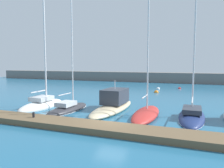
% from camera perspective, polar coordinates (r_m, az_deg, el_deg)
% --- Properties ---
extents(ground_plane, '(120.00, 120.00, 0.00)m').
position_cam_1_polar(ground_plane, '(17.79, -0.26, -10.92)').
color(ground_plane, '#236084').
extents(dock_pier, '(24.65, 2.34, 0.48)m').
position_cam_1_polar(dock_pier, '(16.27, -2.36, -11.62)').
color(dock_pier, brown).
rests_on(dock_pier, ground_plane).
extents(breakwater_seawall, '(108.00, 3.80, 2.62)m').
position_cam_1_polar(breakwater_seawall, '(58.46, 14.65, 1.68)').
color(breakwater_seawall, slate).
rests_on(breakwater_seawall, ground_plane).
extents(sailboat_white_nearest, '(2.44, 6.97, 15.42)m').
position_cam_1_polar(sailboat_white_nearest, '(25.67, -18.04, -5.11)').
color(sailboat_white_nearest, white).
rests_on(sailboat_white_nearest, ground_plane).
extents(sailboat_charcoal_second, '(2.40, 6.80, 14.56)m').
position_cam_1_polar(sailboat_charcoal_second, '(23.53, -11.58, -6.21)').
color(sailboat_charcoal_second, '#2D2D33').
rests_on(sailboat_charcoal_second, ground_plane).
extents(motorboat_sand_third, '(2.87, 10.02, 3.41)m').
position_cam_1_polar(motorboat_sand_third, '(23.46, 0.44, -5.21)').
color(motorboat_sand_third, beige).
rests_on(motorboat_sand_third, ground_plane).
extents(sailboat_red_fourth, '(2.30, 7.60, 13.51)m').
position_cam_1_polar(sailboat_red_fourth, '(20.82, 9.02, -7.64)').
color(sailboat_red_fourth, '#B72D28').
rests_on(sailboat_red_fourth, ground_plane).
extents(sailboat_navy_fifth, '(2.39, 8.16, 15.29)m').
position_cam_1_polar(sailboat_navy_fifth, '(21.38, 20.41, -7.84)').
color(sailboat_navy_fifth, navy).
rests_on(sailboat_navy_fifth, ground_plane).
extents(mooring_buoy_red, '(0.58, 0.58, 0.58)m').
position_cam_1_polar(mooring_buoy_red, '(44.80, 17.49, -1.19)').
color(mooring_buoy_red, red).
rests_on(mooring_buoy_red, ground_plane).
extents(mooring_buoy_white, '(0.71, 0.71, 0.71)m').
position_cam_1_polar(mooring_buoy_white, '(43.10, 12.15, -1.32)').
color(mooring_buoy_white, white).
rests_on(mooring_buoy_white, ground_plane).
extents(mooring_buoy_orange, '(0.78, 0.78, 0.78)m').
position_cam_1_polar(mooring_buoy_orange, '(38.01, 11.66, -2.21)').
color(mooring_buoy_orange, orange).
rests_on(mooring_buoy_orange, ground_plane).
extents(dock_bollard, '(0.20, 0.20, 0.44)m').
position_cam_1_polar(dock_bollard, '(19.47, -20.09, -7.68)').
color(dock_bollard, black).
rests_on(dock_bollard, dock_pier).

